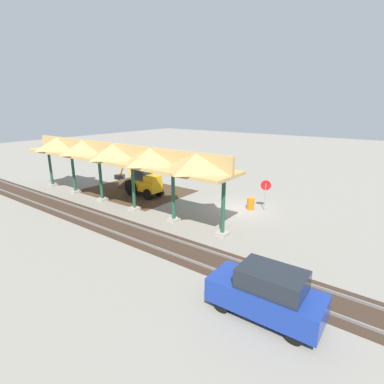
{
  "coord_description": "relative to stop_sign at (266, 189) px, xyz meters",
  "views": [
    {
      "loc": [
        -9.89,
        19.53,
        7.62
      ],
      "look_at": [
        2.5,
        2.89,
        1.6
      ],
      "focal_mm": 28.0,
      "sensor_mm": 36.0,
      "label": 1
    }
  ],
  "objects": [
    {
      "name": "platform_canopy",
      "position": [
        9.84,
        5.86,
        2.51
      ],
      "size": [
        20.56,
        3.2,
        4.9
      ],
      "color": "#9E998E",
      "rests_on": "ground"
    },
    {
      "name": "dirt_work_zone",
      "position": [
        11.59,
        2.18,
        -1.66
      ],
      "size": [
        9.24,
        7.0,
        0.01
      ],
      "primitive_type": "cube",
      "color": "#42301E",
      "rests_on": "ground"
    },
    {
      "name": "distant_parked_car",
      "position": [
        -4.91,
        11.17,
        -0.67
      ],
      "size": [
        4.23,
        1.83,
        1.98
      ],
      "color": "navy",
      "rests_on": "ground"
    },
    {
      "name": "dirt_mound",
      "position": [
        13.21,
        1.63,
        -1.66
      ],
      "size": [
        4.51,
        4.51,
        1.87
      ],
      "primitive_type": "cone",
      "color": "#42301E",
      "rests_on": "ground"
    },
    {
      "name": "rail_tracks",
      "position": [
        1.49,
        8.92,
        -1.63
      ],
      "size": [
        60.0,
        2.58,
        0.15
      ],
      "color": "slate",
      "rests_on": "ground"
    },
    {
      "name": "stop_sign",
      "position": [
        0.0,
        0.0,
        0.0
      ],
      "size": [
        0.71,
        0.34,
        2.3
      ],
      "color": "gray",
      "rests_on": "ground"
    },
    {
      "name": "ground_plane",
      "position": [
        1.49,
        0.91,
        -1.66
      ],
      "size": [
        120.0,
        120.0,
        0.0
      ],
      "primitive_type": "plane",
      "color": "gray"
    },
    {
      "name": "backhoe",
      "position": [
        10.12,
        2.72,
        -0.4
      ],
      "size": [
        5.35,
        1.81,
        2.82
      ],
      "color": "orange",
      "rests_on": "ground"
    },
    {
      "name": "traffic_barrel",
      "position": [
        0.89,
        0.51,
        -1.21
      ],
      "size": [
        0.56,
        0.56,
        0.9
      ],
      "primitive_type": "cylinder",
      "color": "orange",
      "rests_on": "ground"
    }
  ]
}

